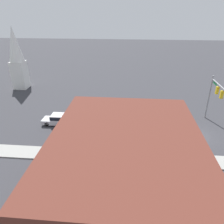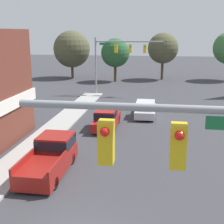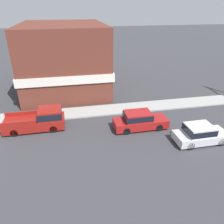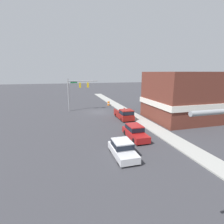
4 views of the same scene
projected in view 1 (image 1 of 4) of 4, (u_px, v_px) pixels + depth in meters
ground_plane at (196, 136)px, 29.59m from camera, size 200.00×200.00×0.00m
sidewalk_curb at (209, 162)px, 24.44m from camera, size 2.40×60.00×0.14m
near_signal_assembly at (215, 93)px, 30.77m from camera, size 6.28×0.49×6.79m
car_lead at (81, 131)px, 29.14m from camera, size 1.78×4.87×1.65m
car_oncoming at (58, 119)px, 32.27m from camera, size 1.88×4.35×1.56m
pickup_truck_parked at (148, 141)px, 26.80m from camera, size 2.08×5.28×1.88m
corner_brick_building at (125, 184)px, 16.04m from camera, size 13.49×10.33×8.15m
church_steeple at (17, 57)px, 44.49m from camera, size 3.01×3.01×12.72m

